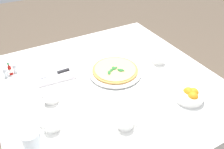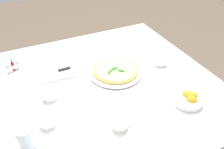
{
  "view_description": "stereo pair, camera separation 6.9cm",
  "coord_description": "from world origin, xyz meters",
  "px_view_note": "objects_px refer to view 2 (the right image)",
  "views": [
    {
      "loc": [
        0.47,
        0.89,
        1.56
      ],
      "look_at": [
        -0.04,
        -0.03,
        0.76
      ],
      "focal_mm": 35.87,
      "sensor_mm": 36.0,
      "label": 1
    },
    {
      "loc": [
        0.41,
        0.92,
        1.56
      ],
      "look_at": [
        -0.04,
        -0.03,
        0.76
      ],
      "focal_mm": 35.87,
      "sensor_mm": 36.0,
      "label": 2
    }
  ],
  "objects_px": {
    "coffee_cup_far_left": "(161,61)",
    "pepper_shaker": "(18,65)",
    "coffee_cup_back_corner": "(50,94)",
    "water_glass_far_right": "(26,138)",
    "citrus_bowl": "(189,98)",
    "coffee_cup_near_right": "(120,123)",
    "coffee_cup_right_edge": "(48,121)",
    "napkin_folded": "(57,73)",
    "dinner_knife": "(56,71)",
    "pizza": "(116,70)",
    "hot_sauce_bottle": "(13,66)",
    "salt_shaker": "(9,69)",
    "pizza_plate": "(116,71)"
  },
  "relations": [
    {
      "from": "coffee_cup_far_left",
      "to": "pepper_shaker",
      "type": "height_order",
      "value": "coffee_cup_far_left"
    },
    {
      "from": "coffee_cup_back_corner",
      "to": "water_glass_far_right",
      "type": "distance_m",
      "value": 0.3
    },
    {
      "from": "citrus_bowl",
      "to": "pepper_shaker",
      "type": "height_order",
      "value": "citrus_bowl"
    },
    {
      "from": "water_glass_far_right",
      "to": "pepper_shaker",
      "type": "height_order",
      "value": "water_glass_far_right"
    },
    {
      "from": "citrus_bowl",
      "to": "coffee_cup_near_right",
      "type": "bearing_deg",
      "value": -0.53
    },
    {
      "from": "coffee_cup_right_edge",
      "to": "water_glass_far_right",
      "type": "xyz_separation_m",
      "value": [
        0.1,
        0.07,
        0.02
      ]
    },
    {
      "from": "napkin_folded",
      "to": "coffee_cup_right_edge",
      "type": "bearing_deg",
      "value": 75.32
    },
    {
      "from": "coffee_cup_far_left",
      "to": "pepper_shaker",
      "type": "bearing_deg",
      "value": -22.7
    },
    {
      "from": "coffee_cup_right_edge",
      "to": "coffee_cup_near_right",
      "type": "relative_size",
      "value": 0.99
    },
    {
      "from": "dinner_knife",
      "to": "pepper_shaker",
      "type": "height_order",
      "value": "pepper_shaker"
    },
    {
      "from": "pizza",
      "to": "hot_sauce_bottle",
      "type": "height_order",
      "value": "hot_sauce_bottle"
    },
    {
      "from": "salt_shaker",
      "to": "pepper_shaker",
      "type": "distance_m",
      "value": 0.06
    },
    {
      "from": "pizza_plate",
      "to": "coffee_cup_back_corner",
      "type": "height_order",
      "value": "coffee_cup_back_corner"
    },
    {
      "from": "coffee_cup_near_right",
      "to": "citrus_bowl",
      "type": "relative_size",
      "value": 0.88
    },
    {
      "from": "coffee_cup_near_right",
      "to": "salt_shaker",
      "type": "bearing_deg",
      "value": -57.58
    },
    {
      "from": "coffee_cup_right_edge",
      "to": "coffee_cup_far_left",
      "type": "relative_size",
      "value": 1.0
    },
    {
      "from": "citrus_bowl",
      "to": "hot_sauce_bottle",
      "type": "xyz_separation_m",
      "value": [
        0.79,
        -0.68,
        0.01
      ]
    },
    {
      "from": "napkin_folded",
      "to": "hot_sauce_bottle",
      "type": "height_order",
      "value": "hot_sauce_bottle"
    },
    {
      "from": "pizza_plate",
      "to": "coffee_cup_back_corner",
      "type": "xyz_separation_m",
      "value": [
        0.41,
        0.05,
        0.02
      ]
    },
    {
      "from": "dinner_knife",
      "to": "hot_sauce_bottle",
      "type": "height_order",
      "value": "hot_sauce_bottle"
    },
    {
      "from": "pepper_shaker",
      "to": "salt_shaker",
      "type": "bearing_deg",
      "value": 19.65
    },
    {
      "from": "coffee_cup_far_left",
      "to": "pepper_shaker",
      "type": "relative_size",
      "value": 2.31
    },
    {
      "from": "coffee_cup_back_corner",
      "to": "pepper_shaker",
      "type": "height_order",
      "value": "coffee_cup_back_corner"
    },
    {
      "from": "pizza_plate",
      "to": "salt_shaker",
      "type": "distance_m",
      "value": 0.65
    },
    {
      "from": "napkin_folded",
      "to": "salt_shaker",
      "type": "relative_size",
      "value": 4.09
    },
    {
      "from": "hot_sauce_bottle",
      "to": "salt_shaker",
      "type": "height_order",
      "value": "hot_sauce_bottle"
    },
    {
      "from": "water_glass_far_right",
      "to": "salt_shaker",
      "type": "distance_m",
      "value": 0.59
    },
    {
      "from": "coffee_cup_back_corner",
      "to": "coffee_cup_far_left",
      "type": "bearing_deg",
      "value": -179.28
    },
    {
      "from": "pizza",
      "to": "napkin_folded",
      "type": "distance_m",
      "value": 0.36
    },
    {
      "from": "hot_sauce_bottle",
      "to": "coffee_cup_near_right",
      "type": "bearing_deg",
      "value": 120.29
    },
    {
      "from": "coffee_cup_back_corner",
      "to": "pepper_shaker",
      "type": "xyz_separation_m",
      "value": [
        0.12,
        -0.35,
        -0.0
      ]
    },
    {
      "from": "dinner_knife",
      "to": "pizza_plate",
      "type": "bearing_deg",
      "value": 157.31
    },
    {
      "from": "citrus_bowl",
      "to": "salt_shaker",
      "type": "relative_size",
      "value": 2.67
    },
    {
      "from": "napkin_folded",
      "to": "coffee_cup_back_corner",
      "type": "bearing_deg",
      "value": 71.37
    },
    {
      "from": "dinner_knife",
      "to": "hot_sauce_bottle",
      "type": "xyz_separation_m",
      "value": [
        0.23,
        -0.15,
        0.01
      ]
    },
    {
      "from": "pepper_shaker",
      "to": "napkin_folded",
      "type": "bearing_deg",
      "value": 141.21
    },
    {
      "from": "coffee_cup_right_edge",
      "to": "coffee_cup_near_right",
      "type": "xyz_separation_m",
      "value": [
        -0.3,
        0.15,
        0.0
      ]
    },
    {
      "from": "pizza",
      "to": "coffee_cup_far_left",
      "type": "xyz_separation_m",
      "value": [
        -0.29,
        0.04,
        0.0
      ]
    },
    {
      "from": "pizza_plate",
      "to": "coffee_cup_far_left",
      "type": "relative_size",
      "value": 2.48
    },
    {
      "from": "pizza_plate",
      "to": "pepper_shaker",
      "type": "relative_size",
      "value": 5.73
    },
    {
      "from": "pizza",
      "to": "citrus_bowl",
      "type": "distance_m",
      "value": 0.45
    },
    {
      "from": "coffee_cup_far_left",
      "to": "napkin_folded",
      "type": "relative_size",
      "value": 0.56
    },
    {
      "from": "coffee_cup_far_left",
      "to": "napkin_folded",
      "type": "bearing_deg",
      "value": -16.31
    },
    {
      "from": "coffee_cup_right_edge",
      "to": "pepper_shaker",
      "type": "relative_size",
      "value": 2.31
    },
    {
      "from": "dinner_knife",
      "to": "citrus_bowl",
      "type": "xyz_separation_m",
      "value": [
        -0.56,
        0.53,
        0.0
      ]
    },
    {
      "from": "pizza_plate",
      "to": "water_glass_far_right",
      "type": "xyz_separation_m",
      "value": [
        0.56,
        0.31,
        0.04
      ]
    },
    {
      "from": "coffee_cup_near_right",
      "to": "hot_sauce_bottle",
      "type": "height_order",
      "value": "hot_sauce_bottle"
    },
    {
      "from": "pepper_shaker",
      "to": "dinner_knife",
      "type": "bearing_deg",
      "value": 140.81
    },
    {
      "from": "coffee_cup_near_right",
      "to": "dinner_knife",
      "type": "xyz_separation_m",
      "value": [
        0.17,
        -0.52,
        -0.01
      ]
    },
    {
      "from": "coffee_cup_near_right",
      "to": "coffee_cup_right_edge",
      "type": "bearing_deg",
      "value": -26.9
    }
  ]
}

